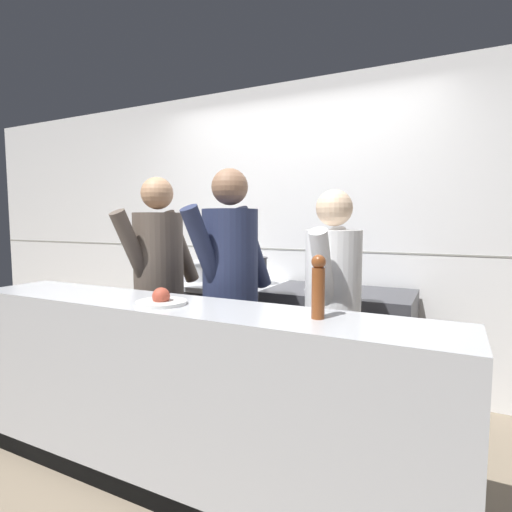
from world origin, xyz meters
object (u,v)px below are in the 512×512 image
braising_pot (254,270)px  chef_sous (230,291)px  oven_range (223,332)px  chef_head_cook (159,285)px  stock_pot (197,270)px  plated_dish_main (161,300)px  pepper_mill (318,285)px  mixing_bowl_steel (320,284)px  sauce_pot (222,270)px  chef_line (332,311)px

braising_pot → chef_sous: size_ratio=0.14×
oven_range → chef_head_cook: size_ratio=0.56×
stock_pot → chef_sous: bearing=-44.1°
plated_dish_main → pepper_mill: 0.82m
plated_dish_main → pepper_mill: pepper_mill is taller
mixing_bowl_steel → stock_pot: bearing=178.1°
chef_sous → stock_pot: bearing=151.3°
braising_pot → chef_sous: chef_sous is taller
braising_pot → chef_sous: (0.21, -0.75, -0.03)m
oven_range → pepper_mill: 1.93m
mixing_bowl_steel → sauce_pot: bearing=-178.1°
braising_pot → chef_line: size_ratio=0.15×
oven_range → plated_dish_main: size_ratio=3.70×
sauce_pot → stock_pot: bearing=167.3°
chef_head_cook → chef_line: size_ratio=1.08×
stock_pot → mixing_bowl_steel: stock_pot is taller
braising_pot → chef_line: 1.10m
pepper_mill → chef_line: chef_line is taller
mixing_bowl_steel → plated_dish_main: plated_dish_main is taller
oven_range → mixing_bowl_steel: size_ratio=3.88×
chef_sous → mixing_bowl_steel: bearing=78.9°
plated_dish_main → chef_sous: size_ratio=0.15×
oven_range → chef_line: (1.16, -0.68, 0.44)m
oven_range → plated_dish_main: plated_dish_main is taller
plated_dish_main → oven_range: bearing=108.7°
stock_pot → plated_dish_main: size_ratio=1.17×
sauce_pot → mixing_bowl_steel: size_ratio=1.22×
stock_pot → braising_pot: (0.58, -0.02, 0.03)m
oven_range → stock_pot: stock_pot is taller
stock_pot → chef_sous: 1.11m
stock_pot → plated_dish_main: bearing=-61.8°
stock_pot → mixing_bowl_steel: bearing=-1.9°
sauce_pot → chef_head_cook: chef_head_cook is taller
oven_range → braising_pot: (0.31, -0.01, 0.56)m
mixing_bowl_steel → chef_line: (0.28, -0.66, -0.05)m
sauce_pot → mixing_bowl_steel: sauce_pot is taller
oven_range → chef_sous: bearing=-55.6°
chef_sous → chef_head_cook: bearing=-168.3°
chef_head_cook → chef_line: chef_head_cook is taller
oven_range → braising_pot: size_ratio=4.10×
plated_dish_main → chef_head_cook: chef_head_cook is taller
sauce_pot → chef_sous: chef_sous is taller
chef_line → braising_pot: bearing=141.7°
stock_pot → braising_pot: size_ratio=1.29×
braising_pot → mixing_bowl_steel: size_ratio=0.95×
pepper_mill → oven_range: bearing=134.6°
braising_pot → chef_line: bearing=-38.3°
mixing_bowl_steel → plated_dish_main: size_ratio=0.95×
sauce_pot → chef_head_cook: bearing=-100.0°
oven_range → chef_head_cook: (-0.09, -0.72, 0.51)m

